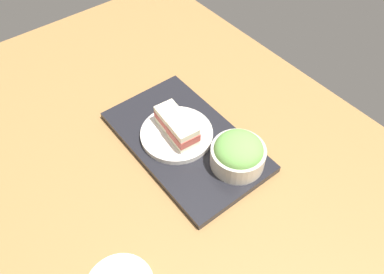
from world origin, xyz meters
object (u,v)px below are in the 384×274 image
sandwich_plate (177,134)px  salad_bowl (238,153)px  sandwich_far (170,117)px  sandwich_near (183,133)px

sandwich_plate → salad_bowl: bearing=-158.3°
sandwich_plate → sandwich_far: bearing=-6.4°
sandwich_far → salad_bowl: salad_bowl is taller
sandwich_plate → sandwich_far: size_ratio=2.54×
sandwich_near → sandwich_far: bearing=-6.4°
sandwich_plate → salad_bowl: 18.02cm
sandwich_plate → sandwich_near: 5.04cm
sandwich_near → salad_bowl: salad_bowl is taller
salad_bowl → sandwich_near: bearing=27.9°
sandwich_far → salad_bowl: size_ratio=0.56×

